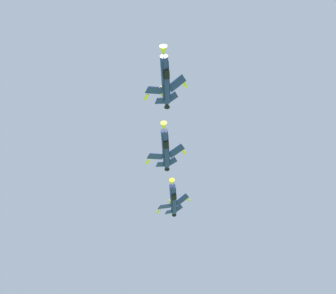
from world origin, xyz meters
name	(u,v)px	position (x,y,z in m)	size (l,w,h in m)	color
fighter_jet_lead	(165,79)	(14.43, 47.46, 75.38)	(9.65, 15.32, 5.16)	navy
fighter_jet_left_wing	(165,148)	(20.44, 65.02, 73.05)	(9.83, 15.32, 4.76)	navy
fighter_jet_right_wing	(173,198)	(29.47, 84.94, 74.51)	(9.65, 15.32, 5.16)	navy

